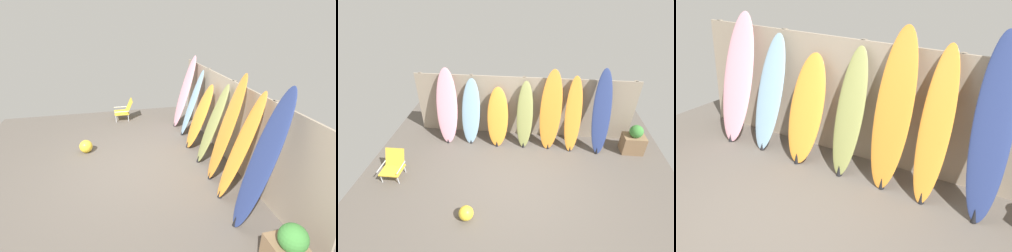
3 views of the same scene
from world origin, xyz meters
TOP-DOWN VIEW (x-y plane):
  - ground at (0.00, 0.00)m, footprint 7.68×7.68m
  - fence_back at (-0.00, 2.01)m, footprint 6.08×0.11m
  - surfboard_pink_0 at (-2.08, 1.58)m, footprint 0.61×0.70m
  - surfboard_skyblue_1 at (-1.43, 1.60)m, footprint 0.57×0.64m
  - surfboard_orange_2 at (-0.68, 1.55)m, footprint 0.60×0.68m
  - surfboard_olive_3 at (0.06, 1.58)m, footprint 0.44×0.67m
  - surfboard_orange_4 at (0.74, 1.57)m, footprint 0.62×0.67m
  - surfboard_orange_5 at (1.34, 1.57)m, footprint 0.46×0.73m
  - surfboard_navy_6 at (2.04, 1.53)m, footprint 0.52×0.75m
  - beach_chair at (-2.99, -0.08)m, footprint 0.50×0.57m
  - planter_box at (2.99, 1.42)m, footprint 0.56×0.41m
  - beach_ball at (-0.98, -1.17)m, footprint 0.31×0.31m

SIDE VIEW (x-z plane):
  - ground at x=0.00m, z-range 0.00..0.00m
  - beach_ball at x=-0.98m, z-range 0.00..0.31m
  - beach_chair at x=-2.99m, z-range 0.00..0.64m
  - planter_box at x=2.99m, z-range -0.06..0.77m
  - surfboard_orange_2 at x=-0.68m, z-range -0.01..1.57m
  - surfboard_olive_3 at x=0.06m, z-range -0.01..1.75m
  - surfboard_skyblue_1 at x=-1.43m, z-range -0.01..1.77m
  - fence_back at x=0.00m, z-range 0.00..1.80m
  - surfboard_orange_5 at x=1.34m, z-range -0.02..1.94m
  - surfboard_pink_0 at x=-2.08m, z-range -0.01..2.04m
  - surfboard_orange_4 at x=0.74m, z-range -0.01..2.11m
  - surfboard_navy_6 at x=2.04m, z-range -0.01..2.19m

